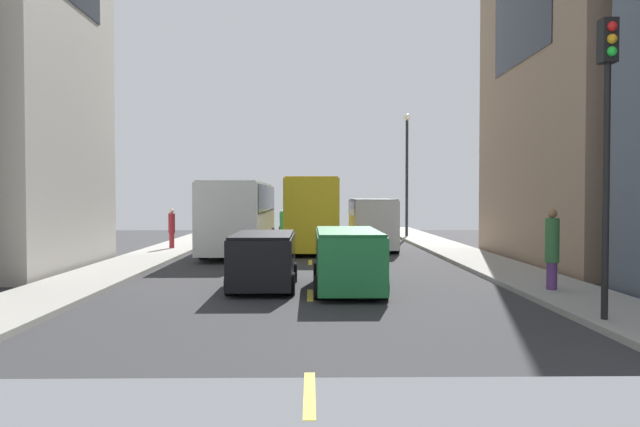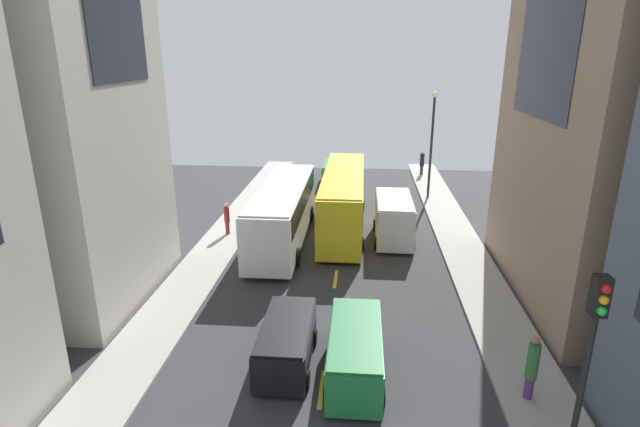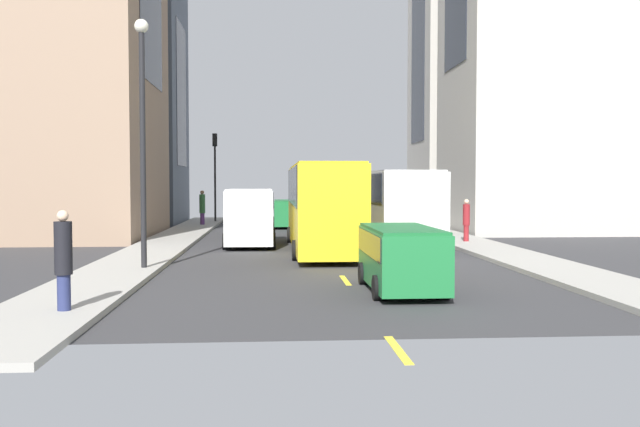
% 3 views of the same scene
% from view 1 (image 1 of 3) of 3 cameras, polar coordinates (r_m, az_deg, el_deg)
% --- Properties ---
extents(ground_plane, '(40.45, 40.45, 0.00)m').
position_cam_1_polar(ground_plane, '(29.43, -0.90, -3.68)').
color(ground_plane, '#333335').
extents(sidewalk_west, '(2.51, 44.00, 0.15)m').
position_cam_1_polar(sidewalk_west, '(30.24, -14.25, -3.45)').
color(sidewalk_west, '#9E9B93').
rests_on(sidewalk_west, ground).
extents(sidewalk_east, '(2.51, 44.00, 0.15)m').
position_cam_1_polar(sidewalk_east, '(30.24, 12.45, -3.44)').
color(sidewalk_east, '#9E9B93').
rests_on(sidewalk_east, ground).
extents(lane_stripe_0, '(0.16, 2.00, 0.01)m').
position_cam_1_polar(lane_stripe_0, '(8.73, -0.98, -16.36)').
color(lane_stripe_0, yellow).
rests_on(lane_stripe_0, ground).
extents(lane_stripe_1, '(0.16, 2.00, 0.01)m').
position_cam_1_polar(lane_stripe_1, '(16.92, -0.93, -7.57)').
color(lane_stripe_1, yellow).
rests_on(lane_stripe_1, ground).
extents(lane_stripe_2, '(0.16, 2.00, 0.01)m').
position_cam_1_polar(lane_stripe_2, '(25.25, -0.91, -4.54)').
color(lane_stripe_2, yellow).
rests_on(lane_stripe_2, ground).
extents(lane_stripe_3, '(0.16, 2.00, 0.01)m').
position_cam_1_polar(lane_stripe_3, '(33.62, -0.90, -3.02)').
color(lane_stripe_3, yellow).
rests_on(lane_stripe_3, ground).
extents(lane_stripe_4, '(0.16, 2.00, 0.01)m').
position_cam_1_polar(lane_stripe_4, '(42.00, -0.89, -2.10)').
color(lane_stripe_4, yellow).
rests_on(lane_stripe_4, ground).
extents(lane_stripe_5, '(0.16, 2.00, 0.01)m').
position_cam_1_polar(lane_stripe_5, '(50.38, -0.89, -1.49)').
color(lane_stripe_5, yellow).
rests_on(lane_stripe_5, ground).
extents(city_bus_white, '(2.81, 11.70, 3.35)m').
position_cam_1_polar(city_bus_white, '(30.36, -7.30, 0.26)').
color(city_bus_white, silver).
rests_on(city_bus_white, ground).
extents(streetcar_yellow, '(2.70, 12.33, 3.59)m').
position_cam_1_polar(streetcar_yellow, '(32.82, -0.82, 0.57)').
color(streetcar_yellow, yellow).
rests_on(streetcar_yellow, ground).
extents(delivery_van_white, '(2.25, 5.08, 2.58)m').
position_cam_1_polar(delivery_van_white, '(30.91, 4.85, -0.63)').
color(delivery_van_white, white).
rests_on(delivery_van_white, ground).
extents(car_green_0, '(1.95, 4.79, 1.74)m').
position_cam_1_polar(car_green_0, '(17.69, 2.58, -3.84)').
color(car_green_0, '#1E7238').
rests_on(car_green_0, ground).
extents(car_green_1, '(1.87, 4.30, 1.70)m').
position_cam_1_polar(car_green_1, '(44.09, -2.51, -0.64)').
color(car_green_1, '#1E7238').
rests_on(car_green_1, ground).
extents(car_black_2, '(1.91, 4.16, 1.62)m').
position_cam_1_polar(car_black_2, '(18.20, -5.24, -3.92)').
color(car_black_2, black).
rests_on(car_black_2, ground).
extents(pedestrian_crossing_near, '(0.32, 0.32, 1.95)m').
position_cam_1_polar(pedestrian_crossing_near, '(31.32, -13.57, -1.23)').
color(pedestrian_crossing_near, maroon).
rests_on(pedestrian_crossing_near, ground).
extents(pedestrian_walking_far, '(0.37, 0.37, 2.13)m').
position_cam_1_polar(pedestrian_walking_far, '(47.46, 7.02, -0.16)').
color(pedestrian_walking_far, navy).
rests_on(pedestrian_walking_far, ground).
extents(pedestrian_waiting_curb, '(0.38, 0.38, 2.21)m').
position_cam_1_polar(pedestrian_waiting_curb, '(18.00, 20.69, -2.92)').
color(pedestrian_waiting_curb, '#593372').
rests_on(pedestrian_waiting_curb, ground).
extents(traffic_light_near_corner, '(0.32, 0.44, 6.19)m').
position_cam_1_polar(traffic_light_near_corner, '(14.10, 25.06, 8.49)').
color(traffic_light_near_corner, black).
rests_on(traffic_light_near_corner, ground).
extents(streetlamp_near, '(0.44, 0.44, 7.86)m').
position_cam_1_polar(streetlamp_near, '(40.09, 8.05, 4.70)').
color(streetlamp_near, black).
rests_on(streetlamp_near, ground).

